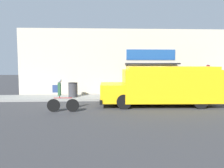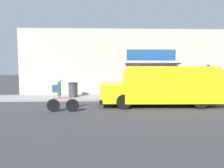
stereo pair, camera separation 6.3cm
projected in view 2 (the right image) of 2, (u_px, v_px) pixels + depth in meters
The scene contains 7 objects.
ground_plane at pixel (147, 101), 13.80m from camera, with size 70.00×70.00×0.00m, color #38383A.
sidewalk at pixel (144, 97), 14.88m from camera, with size 28.00×2.17×0.13m.
storefront at pixel (141, 63), 15.89m from camera, with size 17.56×1.13×4.84m.
school_bus at pixel (163, 85), 12.21m from camera, with size 6.52×2.86×2.19m.
cyclist at pixel (60, 95), 10.55m from camera, with size 1.56×0.23×1.64m.
stop_sign_post at pixel (208, 75), 14.60m from camera, with size 0.45×0.45×2.17m.
trash_bin at pixel (73, 90), 14.52m from camera, with size 0.61×0.61×0.96m.
Camera 2 is at (-2.86, -13.54, 2.31)m, focal length 35.00 mm.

